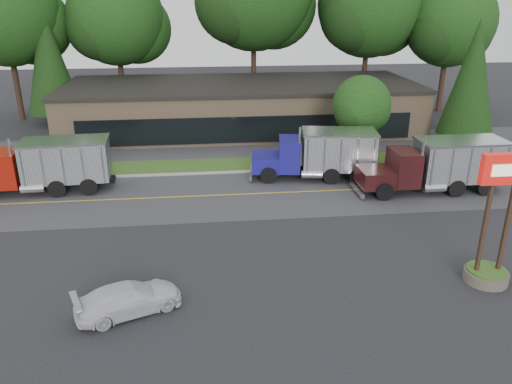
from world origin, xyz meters
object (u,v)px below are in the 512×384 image
rally_car (129,298)px  dump_truck_maroon (440,164)px  bilo_sign (493,240)px  dump_truck_blue (321,153)px  dump_truck_red (46,165)px

rally_car → dump_truck_maroon: bearing=-80.4°
bilo_sign → dump_truck_blue: bearing=107.0°
rally_car → dump_truck_blue: bearing=-60.0°
dump_truck_blue → rally_car: size_ratio=2.05×
bilo_sign → dump_truck_blue: 14.60m
dump_truck_blue → dump_truck_maroon: (6.99, -3.19, 0.00)m
dump_truck_blue → rally_car: 18.44m
dump_truck_maroon → rally_car: bearing=31.4°
dump_truck_red → dump_truck_maroon: same height
bilo_sign → dump_truck_blue: (-4.26, 13.97, -0.22)m
dump_truck_blue → dump_truck_maroon: 7.69m
dump_truck_blue → rally_car: bearing=60.4°
bilo_sign → rally_car: bilo_sign is taller
bilo_sign → dump_truck_maroon: 11.12m
bilo_sign → rally_car: (-15.50, -0.61, -1.41)m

